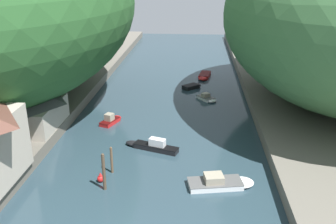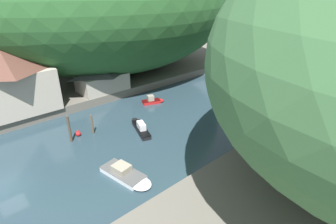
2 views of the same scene
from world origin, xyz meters
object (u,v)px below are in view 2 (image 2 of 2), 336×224
Objects in this scene: boat_near_quay at (258,95)px; boat_white_cruiser at (127,175)px; channel_buoy_near at (78,133)px; person_by_boathouse at (91,90)px; waterfront_building at (7,80)px; person_on_quay at (51,102)px; boat_mid_channel at (153,101)px; boathouse_shed at (102,77)px; boat_cabin_cruiser at (251,108)px; boat_yellow_tender at (286,90)px; boat_open_rowboat at (140,127)px.

boat_white_cruiser reaches higher than boat_near_quay.
channel_buoy_near is 0.60× the size of person_by_boathouse.
person_on_quay is at bearing 59.60° from waterfront_building.
person_on_quay reaches higher than boat_mid_channel.
boat_white_cruiser is at bearing -23.14° from boathouse_shed.
boat_cabin_cruiser is (20.78, 15.30, -3.51)m from boathouse_shed.
waterfront_building reaches higher than boat_yellow_tender.
waterfront_building is 1.92× the size of boat_open_rowboat.
boat_cabin_cruiser is (2.36, -6.05, -0.01)m from boat_near_quay.
person_by_boathouse is at bearing -79.67° from boat_near_quay.
boat_white_cruiser is (22.76, 4.94, -5.74)m from waterfront_building.
boat_white_cruiser is 3.91× the size of person_by_boathouse.
person_by_boathouse is (-20.88, 6.62, 2.00)m from boat_white_cruiser.
boat_cabin_cruiser is 3.78× the size of channel_buoy_near.
waterfront_building is at bearing -72.11° from boat_near_quay.
waterfront_building is 1.90× the size of boat_white_cruiser.
boat_mid_channel is 0.61× the size of boat_white_cruiser.
boat_open_rowboat is 1.63× the size of boat_mid_channel.
boat_open_rowboat is 6.45× the size of channel_buoy_near.
boat_cabin_cruiser is at bearing 66.46° from channel_buoy_near.
waterfront_building is at bearing 163.23° from person_by_boathouse.
person_by_boathouse is (1.88, 11.56, -3.75)m from waterfront_building.
boat_mid_channel is 25.86m from boat_yellow_tender.
boat_cabin_cruiser reaches higher than boat_yellow_tender.
boat_open_rowboat is 8.34m from channel_buoy_near.
boat_yellow_tender is at bearing -125.21° from boat_cabin_cruiser.
waterfront_building is 6.45m from person_on_quay.
waterfront_building reaches higher than boat_mid_channel.
boat_mid_channel is at bearing 1.37° from boat_cabin_cruiser.
boat_cabin_cruiser reaches higher than boat_near_quay.
boat_near_quay is 31.89m from channel_buoy_near.
waterfront_building reaches higher than person_on_quay.
waterfront_building is at bearing 16.76° from boat_cabin_cruiser.
boat_near_quay is 29.85m from person_by_boathouse.
boathouse_shed is at bearing -84.12° from boat_near_quay.
channel_buoy_near is at bearing -104.78° from person_on_quay.
boat_near_quay is at bearing 77.56° from boat_mid_channel.
boat_white_cruiser is at bearing 55.38° from boat_cabin_cruiser.
person_on_quay and person_by_boathouse have the same top height.
boat_open_rowboat is 0.99× the size of boat_white_cruiser.
boat_yellow_tender is at bearing 118.88° from boat_near_quay.
boat_cabin_cruiser is at bearing -54.13° from person_on_quay.
boat_mid_channel is at bearing 59.35° from boat_open_rowboat.
waterfront_building is 13.39m from channel_buoy_near.
boat_white_cruiser is at bearing -25.49° from boat_mid_channel.
boat_open_rowboat is 13.45m from person_by_boathouse.
boat_yellow_tender is 36.25m from person_by_boathouse.
boathouse_shed is 9.99m from boat_mid_channel.
boathouse_shed is 3.10m from person_by_boathouse.
person_by_boathouse is (-7.06, -7.81, 1.96)m from boat_mid_channel.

